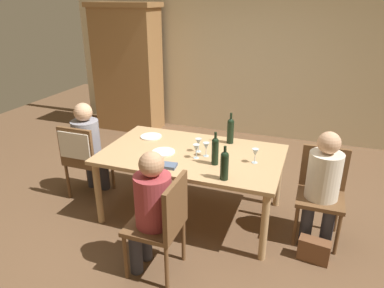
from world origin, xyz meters
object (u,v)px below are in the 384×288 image
Objects in this scene: chair_left_end at (81,153)px; wine_bottle_short_olive at (230,130)px; wine_bottle_tall_green at (215,150)px; wine_glass_near_left at (255,153)px; wine_bottle_dark_red at (224,165)px; dinner_plate_guest_left at (164,152)px; dinner_plate_host at (151,136)px; handbag at (314,250)px; chair_near at (163,220)px; person_woman_host at (151,205)px; wine_glass_near_right at (196,148)px; person_man_guest at (323,181)px; dining_table at (192,159)px; wine_glass_far at (198,142)px; person_man_bearded at (88,143)px; wine_glass_centre at (206,147)px; armoire_cabinet at (128,68)px; chair_right_end at (321,188)px.

chair_left_end is 1.73m from wine_bottle_short_olive.
wine_glass_near_left is at bearing 24.44° from wine_bottle_tall_green.
wine_bottle_dark_red is 0.84m from dinner_plate_guest_left.
dinner_plate_host is at bearing 167.60° from wine_glass_near_left.
chair_left_end reaches higher than handbag.
chair_near is 3.29× the size of handbag.
person_woman_host is 0.89m from dinner_plate_guest_left.
chair_near is at bearing -99.29° from wine_bottle_short_olive.
wine_bottle_tall_green is 2.24× the size of wine_glass_near_left.
wine_glass_near_right is at bearing -170.86° from wine_glass_near_left.
person_man_guest is (1.34, 0.92, 0.00)m from person_woman_host.
dining_table is at bearing 5.29° from chair_near.
wine_bottle_short_olive reaches higher than wine_glass_far.
person_man_bearded reaches higher than wine_glass_far.
person_woman_host is 4.62× the size of dinner_plate_host.
person_man_bearded is 1.68m from wine_bottle_short_olive.
dinner_plate_guest_left is at bearing -171.80° from wine_glass_centre.
person_woman_host is (2.01, -3.25, -0.44)m from armoire_cabinet.
person_man_guest is 7.69× the size of wine_glass_centre.
armoire_cabinet is 4.07m from chair_right_end.
wine_glass_near_right is 0.53× the size of handbag.
armoire_cabinet is 14.63× the size of wine_glass_near_right.
handbag is at bearing -8.12° from person_man_bearded.
dining_table is at bearing -1.13° from person_man_bearded.
wine_glass_far is (0.05, 0.05, 0.18)m from dining_table.
wine_bottle_tall_green is at bearing -7.25° from person_man_bearded.
chair_near is 1.41m from wine_bottle_short_olive.
wine_glass_near_left is at bearing -36.68° from person_woman_host.
wine_glass_near_left is 1.00× the size of wine_glass_centre.
chair_near is at bearing -90.00° from person_woman_host.
wine_bottle_dark_red is 1.29m from dinner_plate_host.
person_man_guest is at bearing 8.64° from wine_bottle_tall_green.
person_man_bearded is at bearing 53.15° from person_woman_host.
wine_bottle_dark_red is at bearing -173.42° from handbag.
person_man_guest reaches higher than handbag.
wine_glass_centre is at bearing -11.78° from person_woman_host.
wine_bottle_dark_red is at bearing -79.30° from wine_bottle_short_olive.
dining_table reaches higher than handbag.
person_man_bearded reaches higher than chair_right_end.
wine_glass_near_left is at bearing -49.60° from wine_bottle_short_olive.
wine_bottle_tall_green reaches higher than chair_left_end.
wine_glass_near_left is at bearing 1.56° from wine_glass_centre.
dinner_plate_host is at bearing -8.54° from person_man_guest.
dining_table is 12.59× the size of wine_glass_far.
chair_right_end reaches higher than wine_glass_far.
person_man_bearded is (0.00, 0.15, 0.07)m from chair_left_end.
wine_bottle_dark_red is 0.48m from wine_glass_near_left.
wine_glass_centre is (-0.30, 0.42, -0.04)m from wine_bottle_dark_red.
person_man_guest is (3.36, -2.34, -0.44)m from armoire_cabinet.
chair_left_end is 3.29× the size of handbag.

